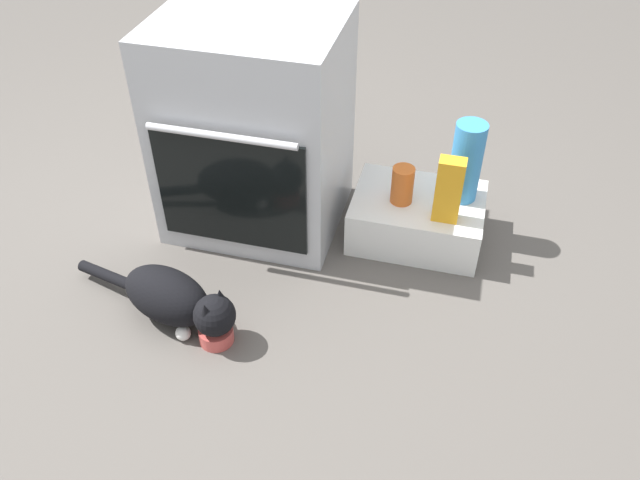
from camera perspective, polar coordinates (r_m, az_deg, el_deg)
ground at (r=2.27m, az=-10.21°, el=-4.80°), size 8.00×8.00×0.00m
oven at (r=2.36m, az=-5.78°, el=9.76°), size 0.62×0.57×0.79m
pantry_cabinet at (r=2.44m, az=8.51°, el=1.97°), size 0.47×0.35×0.18m
food_bowl at (r=2.10m, az=-9.12°, el=-8.10°), size 0.11×0.11×0.07m
cat at (r=2.13m, az=-12.67°, el=-5.06°), size 0.64×0.26×0.20m
juice_carton at (r=2.24m, az=11.25°, el=4.33°), size 0.09×0.06×0.24m
sauce_jar at (r=2.33m, az=7.26°, el=4.82°), size 0.08×0.08×0.14m
water_bottle at (r=2.34m, az=12.73°, el=6.71°), size 0.11×0.11×0.30m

